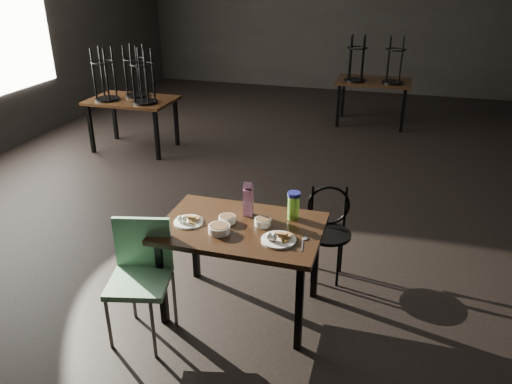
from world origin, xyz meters
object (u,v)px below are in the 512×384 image
(main_table, at_px, (241,235))
(water_bottle, at_px, (294,205))
(juice_carton, at_px, (248,200))
(bentwood_chair, at_px, (328,226))
(school_chair, at_px, (141,270))

(main_table, bearing_deg, water_bottle, 33.04)
(main_table, distance_m, water_bottle, 0.45)
(juice_carton, height_order, bentwood_chair, juice_carton)
(juice_carton, relative_size, school_chair, 0.31)
(juice_carton, bearing_deg, bentwood_chair, 41.56)
(juice_carton, xyz_separation_m, water_bottle, (0.35, 0.04, -0.02))
(main_table, relative_size, school_chair, 1.34)
(main_table, distance_m, bentwood_chair, 0.91)
(main_table, height_order, juice_carton, juice_carton)
(water_bottle, relative_size, school_chair, 0.24)
(bentwood_chair, bearing_deg, school_chair, -148.83)
(juice_carton, xyz_separation_m, school_chair, (-0.61, -0.64, -0.34))
(water_bottle, bearing_deg, bentwood_chair, 64.93)
(bentwood_chair, height_order, school_chair, school_chair)
(main_table, bearing_deg, school_chair, -143.71)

